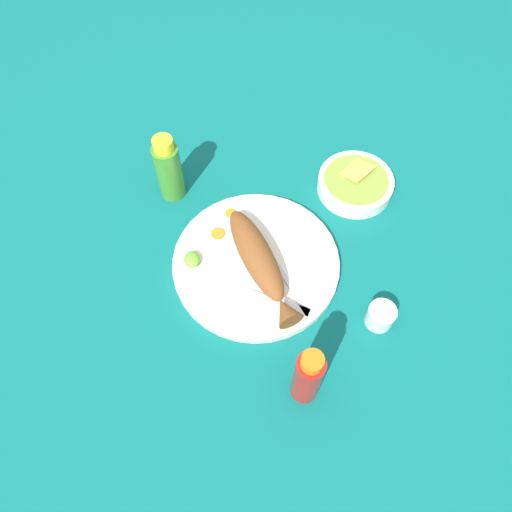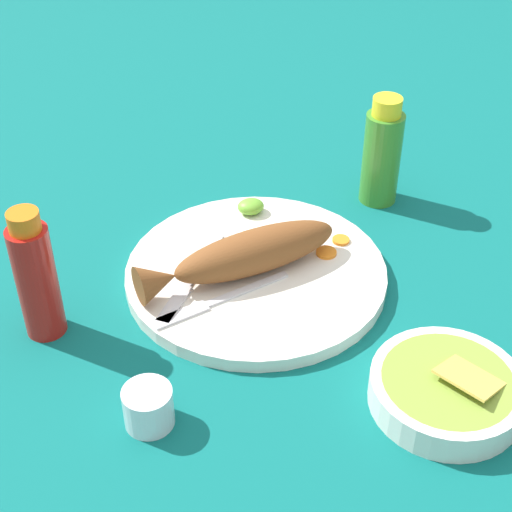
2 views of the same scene
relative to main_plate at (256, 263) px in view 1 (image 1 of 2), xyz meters
name	(u,v)px [view 1 (image 1 of 2)]	position (x,y,z in m)	size (l,w,h in m)	color
ground_plane	(256,265)	(0.00, 0.00, -0.01)	(4.00, 4.00, 0.00)	#0C605B
main_plate	(256,263)	(0.00, 0.00, 0.00)	(0.33, 0.33, 0.02)	white
fried_fish	(260,262)	(-0.02, 0.00, 0.04)	(0.27, 0.12, 0.06)	brown
fork_near	(290,285)	(-0.07, -0.06, 0.01)	(0.18, 0.07, 0.00)	silver
fork_far	(270,299)	(-0.09, -0.01, 0.01)	(0.11, 0.16, 0.00)	silver
carrot_slice_near	(243,222)	(0.10, 0.01, 0.01)	(0.03, 0.03, 0.00)	orange
carrot_slice_mid	(231,213)	(0.12, 0.03, 0.01)	(0.02, 0.02, 0.00)	orange
carrot_slice_far	(218,234)	(0.08, 0.07, 0.01)	(0.03, 0.03, 0.00)	orange
lime_wedge_main	(192,259)	(0.02, 0.13, 0.02)	(0.04, 0.03, 0.02)	#6BB233
hot_sauce_bottle_red	(308,377)	(-0.26, -0.04, 0.07)	(0.05, 0.05, 0.17)	#B21914
hot_sauce_bottle_green	(169,169)	(0.22, 0.15, 0.07)	(0.05, 0.05, 0.16)	#3D8428
salt_cup	(380,317)	(-0.16, -0.21, 0.01)	(0.05, 0.05, 0.05)	silver
guacamole_bowl	(355,183)	(0.15, -0.25, 0.01)	(0.16, 0.16, 0.05)	white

